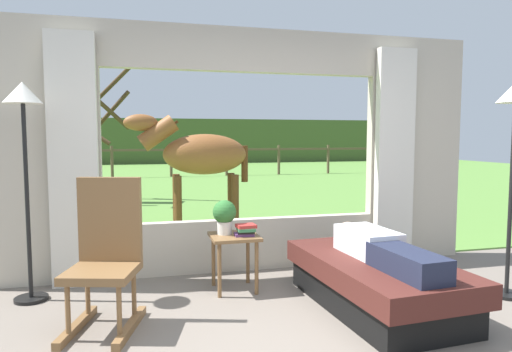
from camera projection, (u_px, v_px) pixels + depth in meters
back_wall_with_window at (245, 154)px, 4.83m from camera, size 5.20×0.12×2.55m
curtain_panel_left at (74, 161)px, 4.28m from camera, size 0.44×0.10×2.40m
curtain_panel_right at (394, 157)px, 5.11m from camera, size 0.44×0.10×2.40m
outdoor_pasture_lawn at (173, 179)px, 15.45m from camera, size 36.00×21.68×0.02m
distant_hill_ridge at (159, 141)px, 24.84m from camera, size 36.00×2.00×2.40m
recliner_sofa at (376, 282)px, 3.79m from camera, size 1.01×1.76×0.42m
reclining_person at (380, 248)px, 3.72m from camera, size 0.38×1.44×0.22m
rocking_chair at (106, 255)px, 3.42m from camera, size 0.62×0.78×1.12m
side_table at (234, 245)px, 4.23m from camera, size 0.44×0.44×0.52m
potted_plant at (224, 215)px, 4.24m from camera, size 0.22×0.22×0.32m
book_stack at (246, 230)px, 4.18m from camera, size 0.20×0.17×0.10m
floor_lamp_left at (24, 125)px, 3.86m from camera, size 0.32×0.32×1.89m
horse at (200, 155)px, 6.73m from camera, size 1.81×0.56×1.73m
pasture_tree at (94, 141)px, 9.69m from camera, size 1.67×1.69×2.94m
pasture_fence_line at (171, 156)px, 16.12m from camera, size 16.10×0.10×1.10m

